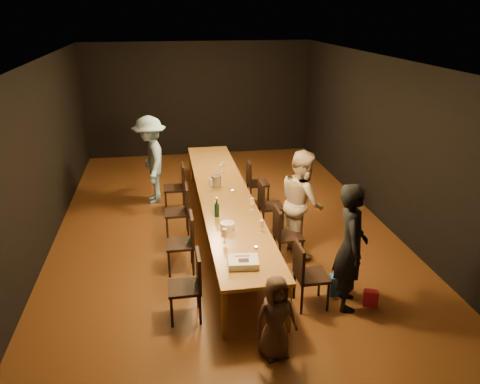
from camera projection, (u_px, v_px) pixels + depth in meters
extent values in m
plane|color=#4C2713|center=(225.00, 232.00, 8.49)|extent=(10.00, 10.00, 0.00)
cube|color=black|center=(199.00, 100.00, 12.53)|extent=(6.00, 0.04, 3.00)
cube|color=black|center=(317.00, 351.00, 3.36)|extent=(6.00, 0.04, 3.00)
cube|color=black|center=(38.00, 162.00, 7.48)|extent=(0.04, 10.00, 3.00)
cube|color=black|center=(389.00, 145.00, 8.40)|extent=(0.04, 10.00, 3.00)
cube|color=silver|center=(223.00, 62.00, 7.39)|extent=(6.00, 10.00, 0.04)
cube|color=brown|center=(224.00, 195.00, 8.23)|extent=(0.90, 6.00, 0.05)
cylinder|color=brown|center=(225.00, 314.00, 5.64)|extent=(0.08, 0.08, 0.70)
cylinder|color=brown|center=(289.00, 308.00, 5.77)|extent=(0.08, 0.08, 0.70)
cylinder|color=brown|center=(191.00, 165.00, 10.96)|extent=(0.08, 0.08, 0.70)
cylinder|color=brown|center=(225.00, 164.00, 11.09)|extent=(0.08, 0.08, 0.70)
imported|color=black|center=(351.00, 247.00, 6.11)|extent=(0.57, 0.73, 1.77)
imported|color=beige|center=(302.00, 202.00, 7.57)|extent=(0.68, 0.86, 1.73)
imported|color=#81A7C7|center=(151.00, 160.00, 9.53)|extent=(0.79, 1.23, 1.80)
imported|color=#463427|center=(276.00, 317.00, 5.31)|extent=(0.56, 0.42, 1.04)
cube|color=#C21D3E|center=(371.00, 298.00, 6.36)|extent=(0.22, 0.17, 0.23)
cube|color=#24509C|center=(338.00, 285.00, 6.60)|extent=(0.26, 0.19, 0.30)
cube|color=white|center=(243.00, 262.00, 5.92)|extent=(0.41, 0.35, 0.09)
cube|color=black|center=(244.00, 260.00, 5.88)|extent=(0.14, 0.11, 0.00)
cube|color=red|center=(242.00, 256.00, 5.98)|extent=(0.20, 0.05, 0.00)
cylinder|color=white|center=(227.00, 226.00, 6.86)|extent=(0.24, 0.24, 0.12)
cylinder|color=#A5A6AA|center=(216.00, 181.00, 8.52)|extent=(0.22, 0.22, 0.20)
cylinder|color=#B2B7B2|center=(256.00, 248.00, 6.34)|extent=(0.05, 0.05, 0.03)
cylinder|color=#B2B7B2|center=(232.00, 191.00, 8.29)|extent=(0.05, 0.05, 0.03)
cylinder|color=#B2B7B2|center=(222.00, 165.00, 9.65)|extent=(0.05, 0.05, 0.03)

